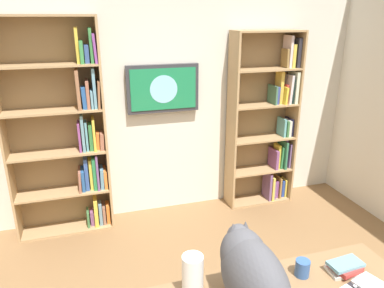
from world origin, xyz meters
The scene contains 8 objects.
wall_back centered at (0.00, -2.23, 1.35)m, with size 4.52×0.06×2.70m, color silver.
bookshelf_left centered at (-1.19, -2.06, 0.96)m, with size 0.78×0.28×1.99m.
bookshelf_right centered at (0.99, -2.06, 1.04)m, with size 0.94×0.28×2.15m.
wall_mounted_tv centered at (0.02, -2.15, 1.42)m, with size 0.76×0.07×0.50m.
cat centered at (0.13, 0.24, 0.97)m, with size 0.26×0.69×0.39m.
paper_towel_roll centered at (0.37, 0.08, 0.89)m, with size 0.11×0.11×0.24m, color white.
coffee_mug centered at (-0.26, 0.11, 0.82)m, with size 0.08×0.08×0.10m, color #335999.
desk_book_stack centered at (-0.50, 0.16, 0.80)m, with size 0.20×0.16×0.07m.
Camera 1 is at (0.81, 1.52, 2.14)m, focal length 33.94 mm.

